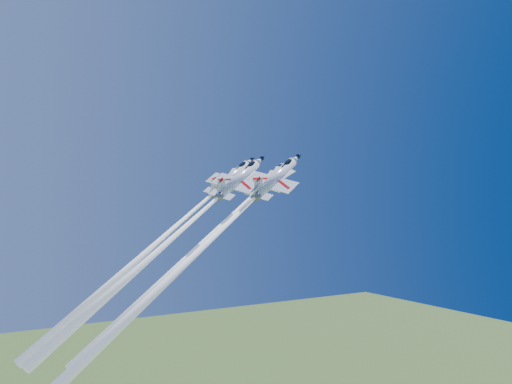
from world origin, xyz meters
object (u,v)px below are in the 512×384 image
jet_lead (205,240)px  jet_left (164,237)px  jet_slot (173,237)px  jet_right (201,249)px

jet_lead → jet_left: 8.02m
jet_lead → jet_slot: 11.00m
jet_right → jet_slot: (-3.89, 2.44, 1.96)m
jet_lead → jet_slot: bearing=-80.2°
jet_left → jet_slot: (-1.01, -6.73, 0.36)m
jet_left → jet_slot: jet_left is taller
jet_lead → jet_left: bearing=-118.5°
jet_left → jet_right: bearing=-7.6°
jet_right → jet_slot: bearing=-147.1°
jet_lead → jet_right: jet_right is taller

